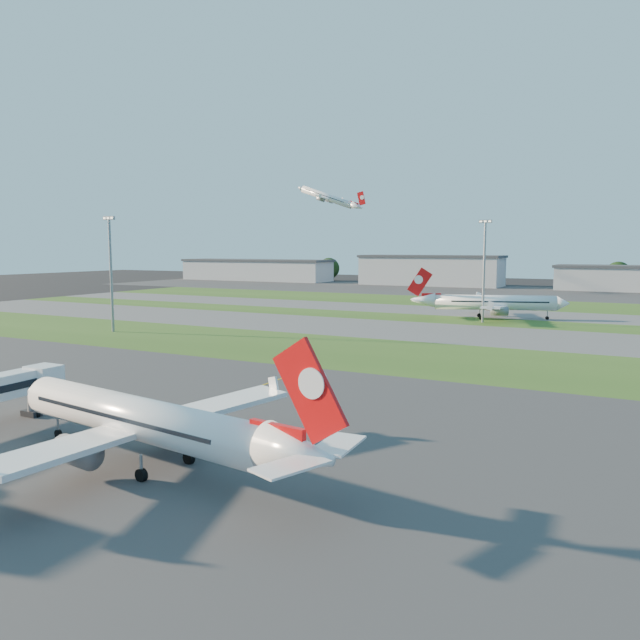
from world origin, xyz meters
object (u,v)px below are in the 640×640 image
Objects in this scene: light_mast_west at (111,266)px; light_mast_centre at (484,264)px; airliner_taxiing at (493,303)px; airliner_parked at (141,420)px.

light_mast_west is 89.64m from light_mast_centre.
light_mast_west is at bearing 24.53° from airliner_taxiing.
airliner_taxiing reaches higher than airliner_parked.
airliner_taxiing is at bearing 43.07° from light_mast_west.
light_mast_centre is at bearing 38.66° from light_mast_west.
airliner_parked is at bearing -91.06° from light_mast_centre.
light_mast_west is (-67.82, 62.61, 10.81)m from airliner_parked.
light_mast_centre is (70.00, 56.00, 0.00)m from light_mast_west.
light_mast_centre is at bearing 97.47° from airliner_parked.
light_mast_centre is at bearing 68.75° from airliner_taxiing.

